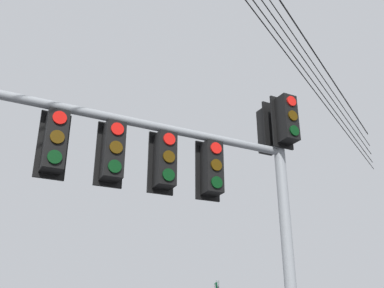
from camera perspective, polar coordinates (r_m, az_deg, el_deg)
The scene contains 2 objects.
signal_mast_assembly at distance 7.33m, azimuth 2.60°, elevation -3.92°, with size 2.20×5.13×6.17m.
overhead_wire_span at distance 10.71m, azimuth 11.60°, elevation 15.26°, with size 3.55×17.57×1.85m.
Camera 1 is at (4.99, -6.77, 2.11)m, focal length 40.90 mm.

